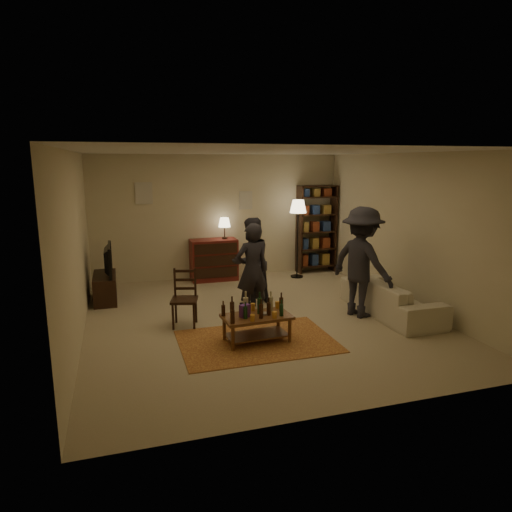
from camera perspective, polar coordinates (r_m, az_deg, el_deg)
name	(u,v)px	position (r m, az deg, el deg)	size (l,w,h in m)	color
floor	(260,319)	(7.60, 0.52, -7.87)	(6.00, 6.00, 0.00)	#C6B793
room_shell	(189,196)	(9.94, -8.31, 7.38)	(6.00, 6.00, 6.00)	beige
rug	(257,341)	(6.70, 0.10, -10.60)	(2.20, 1.50, 0.01)	brown
coffee_table	(256,317)	(6.57, -0.02, -7.66)	(1.00, 0.59, 0.74)	brown
dining_chair	(185,296)	(7.28, -8.91, -4.92)	(0.49, 0.49, 0.92)	black
tv_stand	(105,281)	(8.89, -18.36, -2.96)	(0.40, 1.00, 1.06)	black
dresser	(214,259)	(9.96, -5.25, -0.33)	(1.00, 0.50, 1.36)	maroon
bookshelf	(316,228)	(10.67, 7.55, 3.48)	(0.90, 0.34, 2.02)	black
floor_lamp	(298,212)	(10.04, 5.28, 5.52)	(0.36, 0.36, 1.73)	black
sofa	(391,297)	(8.08, 16.51, -4.89)	(2.08, 0.81, 0.61)	beige
person_left	(252,270)	(7.56, -0.49, -1.76)	(0.57, 0.38, 1.57)	#232128
person_right	(251,261)	(8.17, -0.66, -0.69)	(0.77, 0.60, 1.58)	#2A2931
person_by_sofa	(362,262)	(7.73, 13.09, -0.77)	(1.18, 0.68, 1.83)	#26252D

